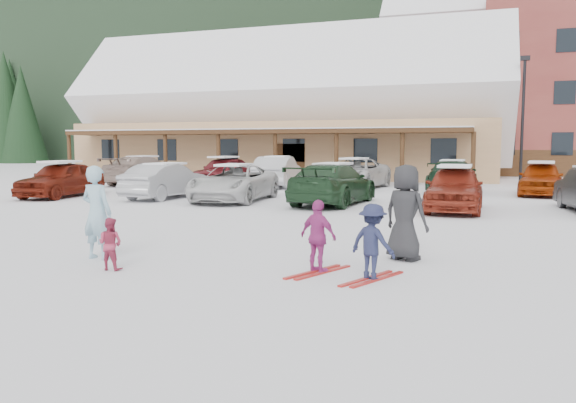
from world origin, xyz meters
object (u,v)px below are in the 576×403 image
(parked_car_1, at_px, (166,181))
(parked_car_3, at_px, (333,184))
(child_magenta, at_px, (318,237))
(parked_car_10, at_px, (354,173))
(parked_car_12, at_px, (541,179))
(parked_car_7, at_px, (143,170))
(toddler_red, at_px, (110,244))
(bystander_dark, at_px, (405,213))
(day_lodge, at_px, (286,119))
(parked_car_4, at_px, (454,188))
(parked_car_11, at_px, (452,176))
(child_navy, at_px, (373,242))
(parked_car_0, at_px, (61,179))
(lamp_post, at_px, (523,113))
(adult_skier, at_px, (97,213))
(parked_car_9, at_px, (278,172))
(parked_car_2, at_px, (234,183))
(parked_car_8, at_px, (224,171))

(parked_car_1, xyz_separation_m, parked_car_3, (6.87, -0.04, 0.04))
(child_magenta, relative_size, parked_car_1, 0.29)
(parked_car_10, bearing_deg, parked_car_12, -0.09)
(parked_car_7, relative_size, parked_car_10, 0.98)
(toddler_red, height_order, bystander_dark, bystander_dark)
(day_lodge, relative_size, parked_car_4, 6.79)
(parked_car_11, bearing_deg, child_navy, 90.14)
(parked_car_1, relative_size, parked_car_12, 1.02)
(child_magenta, bearing_deg, parked_car_0, -11.70)
(parked_car_0, distance_m, parked_car_11, 16.87)
(day_lodge, bearing_deg, parked_car_11, -43.55)
(parked_car_1, distance_m, parked_car_12, 15.64)
(lamp_post, distance_m, parked_car_7, 20.77)
(child_navy, bearing_deg, parked_car_0, -10.30)
(child_magenta, relative_size, parked_car_0, 0.29)
(parked_car_11, bearing_deg, parked_car_4, 94.56)
(parked_car_12, bearing_deg, parked_car_4, -107.34)
(day_lodge, relative_size, child_magenta, 23.75)
(bystander_dark, bearing_deg, parked_car_3, -41.72)
(adult_skier, height_order, parked_car_9, adult_skier)
(day_lodge, height_order, toddler_red, day_lodge)
(parked_car_2, distance_m, parked_car_12, 12.98)
(parked_car_8, relative_size, parked_car_12, 1.07)
(day_lodge, relative_size, parked_car_1, 6.89)
(parked_car_9, xyz_separation_m, parked_car_12, (12.17, -0.90, -0.07))
(parked_car_3, bearing_deg, parked_car_2, 5.85)
(bystander_dark, distance_m, parked_car_7, 22.30)
(parked_car_7, bearing_deg, toddler_red, 123.28)
(adult_skier, distance_m, parked_car_3, 11.01)
(child_magenta, bearing_deg, parked_car_4, -76.04)
(adult_skier, height_order, parked_car_10, adult_skier)
(parked_car_9, bearing_deg, parked_car_11, 169.66)
(parked_car_8, bearing_deg, parked_car_2, -56.16)
(toddler_red, xyz_separation_m, parked_car_9, (-3.76, 18.83, 0.32))
(lamp_post, relative_size, parked_car_3, 1.37)
(child_magenta, relative_size, parked_car_4, 0.29)
(lamp_post, distance_m, parked_car_11, 8.21)
(parked_car_12, bearing_deg, day_lodge, 150.22)
(day_lodge, xyz_separation_m, toddler_red, (6.99, -29.55, -3.49))
(child_magenta, bearing_deg, parked_car_12, -82.36)
(child_magenta, distance_m, parked_car_9, 19.30)
(parked_car_7, bearing_deg, adult_skier, 122.42)
(bystander_dark, bearing_deg, parked_car_9, -36.50)
(bystander_dark, height_order, parked_car_7, bystander_dark)
(child_magenta, height_order, parked_car_11, parked_car_11)
(parked_car_0, distance_m, parked_car_3, 11.27)
(parked_car_10, bearing_deg, adult_skier, -86.09)
(lamp_post, xyz_separation_m, parked_car_3, (-7.10, -13.63, -3.12))
(child_navy, height_order, parked_car_3, parked_car_3)
(bystander_dark, distance_m, parked_car_9, 18.42)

